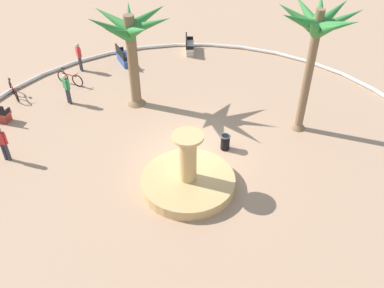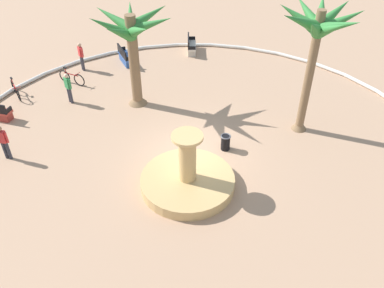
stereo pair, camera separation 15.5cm
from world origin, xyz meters
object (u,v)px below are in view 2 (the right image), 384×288
(palm_tree_near_fountain, at_px, (318,32))
(person_pedestrian_stroll, at_px, (3,141))
(bench_east, at_px, (125,58))
(palm_tree_by_curb, at_px, (132,38))
(trash_bin, at_px, (225,142))
(bicycle_by_lamppost, at_px, (16,90))
(bicycle_red_frame, at_px, (72,78))
(bench_north, at_px, (191,47))
(person_cyclist_photo, at_px, (81,55))
(fountain, at_px, (188,180))
(person_cyclist_helmet, at_px, (68,87))

(palm_tree_near_fountain, bearing_deg, person_pedestrian_stroll, -6.89)
(bench_east, bearing_deg, palm_tree_by_curb, 88.41)
(trash_bin, xyz_separation_m, person_pedestrian_stroll, (9.18, -2.04, 0.55))
(trash_bin, height_order, bicycle_by_lamppost, bicycle_by_lamppost)
(bench_east, bearing_deg, person_pedestrian_stroll, 50.25)
(bench_east, bearing_deg, palm_tree_near_fountain, 126.67)
(trash_bin, bearing_deg, bicycle_red_frame, -52.07)
(trash_bin, bearing_deg, bench_north, -97.71)
(trash_bin, bearing_deg, person_cyclist_photo, -59.96)
(fountain, xyz_separation_m, person_pedestrian_stroll, (6.93, -3.86, 0.59))
(person_pedestrian_stroll, bearing_deg, bench_east, -129.75)
(bench_north, xyz_separation_m, bicycle_by_lamppost, (10.41, 2.58, 0.04))
(palm_tree_by_curb, height_order, person_pedestrian_stroll, palm_tree_by_curb)
(bench_north, distance_m, person_pedestrian_stroll, 13.18)
(palm_tree_near_fountain, xyz_separation_m, bench_north, (2.56, -9.49, -4.44))
(palm_tree_near_fountain, distance_m, bench_north, 10.79)
(trash_bin, xyz_separation_m, bicycle_red_frame, (6.14, -7.88, -0.00))
(person_cyclist_photo, bearing_deg, palm_tree_by_curb, 117.97)
(palm_tree_by_curb, relative_size, bench_north, 2.94)
(bench_north, bearing_deg, person_pedestrian_stroll, 36.92)
(bench_east, relative_size, person_pedestrian_stroll, 1.00)
(bicycle_by_lamppost, height_order, person_pedestrian_stroll, person_pedestrian_stroll)
(palm_tree_near_fountain, distance_m, person_pedestrian_stroll, 13.73)
(bicycle_by_lamppost, distance_m, person_cyclist_photo, 4.20)
(trash_bin, xyz_separation_m, bicycle_by_lamppost, (9.06, -7.37, -0.00))
(trash_bin, bearing_deg, person_cyclist_helmet, -43.09)
(trash_bin, distance_m, person_pedestrian_stroll, 9.42)
(bicycle_by_lamppost, bearing_deg, person_pedestrian_stroll, 88.76)
(fountain, bearing_deg, bicycle_by_lamppost, -53.44)
(palm_tree_near_fountain, distance_m, bicycle_by_lamppost, 15.34)
(person_pedestrian_stroll, bearing_deg, trash_bin, 167.46)
(person_cyclist_helmet, bearing_deg, bench_north, -152.34)
(palm_tree_by_curb, height_order, bench_east, palm_tree_by_curb)
(bench_north, height_order, bicycle_by_lamppost, bench_north)
(palm_tree_near_fountain, bearing_deg, person_cyclist_photo, -43.75)
(bench_north, distance_m, person_cyclist_photo, 6.83)
(bicycle_by_lamppost, bearing_deg, person_cyclist_photo, -150.67)
(trash_bin, bearing_deg, bicycle_by_lamppost, -39.11)
(trash_bin, distance_m, bicycle_red_frame, 10.00)
(palm_tree_by_curb, height_order, bicycle_red_frame, palm_tree_by_curb)
(bicycle_by_lamppost, height_order, person_cyclist_helmet, person_cyclist_helmet)
(palm_tree_near_fountain, xyz_separation_m, person_pedestrian_stroll, (13.08, -1.58, -3.86))
(palm_tree_by_curb, relative_size, person_cyclist_photo, 2.94)
(person_pedestrian_stroll, bearing_deg, palm_tree_near_fountain, 173.11)
(palm_tree_near_fountain, bearing_deg, fountain, 20.33)
(bicycle_red_frame, xyz_separation_m, person_pedestrian_stroll, (3.03, 5.84, 0.55))
(trash_bin, height_order, bicycle_red_frame, bicycle_red_frame)
(person_cyclist_photo, bearing_deg, fountain, 105.86)
(bench_east, xyz_separation_m, bicycle_by_lamppost, (6.17, 2.23, 0.04))
(palm_tree_by_curb, xyz_separation_m, bicycle_red_frame, (3.12, -3.02, -3.19))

